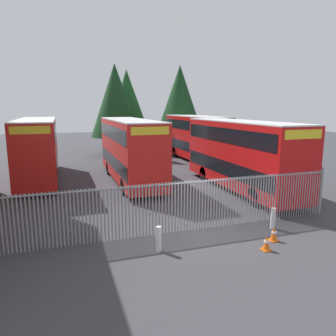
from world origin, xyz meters
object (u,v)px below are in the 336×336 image
double_decker_bus_near_gate (241,152)px  double_decker_bus_behind_fence_left (38,147)px  traffic_cone_by_gate (274,234)px  double_decker_bus_behind_fence_right (195,136)px  double_decker_bus_far_back (130,148)px  bollard_near_left (159,239)px  traffic_cone_mid_forecourt (267,243)px  bollard_center_front (273,218)px

double_decker_bus_near_gate → double_decker_bus_behind_fence_left: 14.26m
traffic_cone_by_gate → double_decker_bus_behind_fence_right: bearing=75.7°
double_decker_bus_far_back → bollard_near_left: bearing=-96.9°
double_decker_bus_behind_fence_right → traffic_cone_mid_forecourt: 20.60m
bollard_center_front → traffic_cone_mid_forecourt: size_ratio=1.61×
double_decker_bus_near_gate → double_decker_bus_behind_fence_right: size_ratio=1.00×
double_decker_bus_behind_fence_right → bollard_center_front: size_ratio=11.38×
double_decker_bus_behind_fence_right → double_decker_bus_far_back: 10.75m
bollard_near_left → bollard_center_front: size_ratio=1.00×
double_decker_bus_near_gate → double_decker_bus_far_back: 7.64m
double_decker_bus_near_gate → traffic_cone_mid_forecourt: size_ratio=18.32×
double_decker_bus_far_back → traffic_cone_mid_forecourt: 13.02m
double_decker_bus_behind_fence_right → bollard_center_front: double_decker_bus_behind_fence_right is taller
traffic_cone_mid_forecourt → bollard_center_front: bearing=48.0°
double_decker_bus_far_back → bollard_near_left: (-1.38, -11.38, -1.95)m
double_decker_bus_near_gate → bollard_near_left: 10.44m
double_decker_bus_near_gate → double_decker_bus_behind_fence_left: bearing=150.1°
double_decker_bus_behind_fence_left → double_decker_bus_behind_fence_right: same height
traffic_cone_by_gate → double_decker_bus_near_gate: bearing=68.4°
double_decker_bus_behind_fence_right → traffic_cone_by_gate: (-4.87, -19.06, -2.13)m
double_decker_bus_behind_fence_left → bollard_near_left: double_decker_bus_behind_fence_left is taller
bollard_center_front → traffic_cone_mid_forecourt: bollard_center_front is taller
double_decker_bus_behind_fence_left → double_decker_bus_far_back: size_ratio=1.00×
double_decker_bus_behind_fence_right → bollard_center_front: bearing=-102.9°
traffic_cone_mid_forecourt → double_decker_bus_behind_fence_left: bearing=119.4°
double_decker_bus_far_back → bollard_near_left: 11.63m
bollard_near_left → traffic_cone_mid_forecourt: bearing=-17.9°
traffic_cone_mid_forecourt → bollard_near_left: bearing=162.1°
double_decker_bus_far_back → double_decker_bus_near_gate: bearing=-35.8°
traffic_cone_by_gate → traffic_cone_mid_forecourt: bearing=-141.5°
double_decker_bus_behind_fence_right → bollard_near_left: double_decker_bus_behind_fence_right is taller
double_decker_bus_behind_fence_right → double_decker_bus_far_back: size_ratio=1.00×
double_decker_bus_behind_fence_left → traffic_cone_by_gate: size_ratio=18.32×
double_decker_bus_behind_fence_right → traffic_cone_mid_forecourt: (-5.66, -19.69, -2.13)m
double_decker_bus_far_back → traffic_cone_by_gate: double_decker_bus_far_back is taller
bollard_near_left → bollard_center_front: (5.37, 0.50, 0.00)m
double_decker_bus_near_gate → bollard_center_front: bearing=-109.0°
double_decker_bus_far_back → traffic_cone_by_gate: size_ratio=18.32×
double_decker_bus_near_gate → bollard_near_left: (-7.58, -6.90, -1.95)m
bollard_near_left → traffic_cone_by_gate: size_ratio=1.61×
double_decker_bus_behind_fence_left → bollard_center_front: bearing=-53.1°
double_decker_bus_near_gate → double_decker_bus_behind_fence_right: same height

